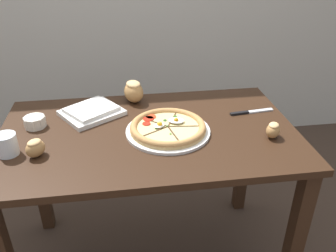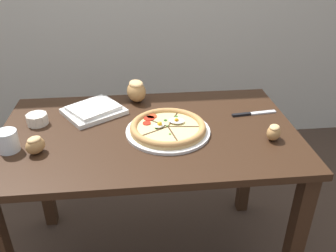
# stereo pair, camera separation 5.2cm
# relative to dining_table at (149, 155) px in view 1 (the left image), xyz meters

# --- Properties ---
(dining_table) EXTENTS (1.22, 0.74, 0.76)m
(dining_table) POSITION_rel_dining_table_xyz_m (0.00, 0.00, 0.00)
(dining_table) COLOR #331E11
(dining_table) RESTS_ON ground_plane
(pizza) EXTENTS (0.35, 0.35, 0.05)m
(pizza) POSITION_rel_dining_table_xyz_m (0.08, -0.03, 0.14)
(pizza) COLOR white
(pizza) RESTS_ON dining_table
(ramekin_bowl) EXTENTS (0.09, 0.09, 0.05)m
(ramekin_bowl) POSITION_rel_dining_table_xyz_m (-0.47, 0.10, 0.15)
(ramekin_bowl) COLOR silver
(ramekin_bowl) RESTS_ON dining_table
(napkin_folded) EXTENTS (0.31, 0.30, 0.04)m
(napkin_folded) POSITION_rel_dining_table_xyz_m (-0.24, 0.18, 0.14)
(napkin_folded) COLOR silver
(napkin_folded) RESTS_ON dining_table
(bread_piece_near) EXTENTS (0.09, 0.09, 0.07)m
(bread_piece_near) POSITION_rel_dining_table_xyz_m (-0.42, -0.13, 0.16)
(bread_piece_near) COLOR #B27F47
(bread_piece_near) RESTS_ON dining_table
(bread_piece_mid) EXTENTS (0.08, 0.09, 0.06)m
(bread_piece_mid) POSITION_rel_dining_table_xyz_m (0.49, -0.12, 0.16)
(bread_piece_mid) COLOR #B27F47
(bread_piece_mid) RESTS_ON dining_table
(bread_piece_far) EXTENTS (0.12, 0.14, 0.10)m
(bread_piece_far) POSITION_rel_dining_table_xyz_m (-0.04, 0.29, 0.18)
(bread_piece_far) COLOR #B27F47
(bread_piece_far) RESTS_ON dining_table
(knife_main) EXTENTS (0.21, 0.04, 0.01)m
(knife_main) POSITION_rel_dining_table_xyz_m (0.48, 0.09, 0.13)
(knife_main) COLOR silver
(knife_main) RESTS_ON dining_table
(water_glass) EXTENTS (0.08, 0.08, 0.08)m
(water_glass) POSITION_rel_dining_table_xyz_m (-0.53, -0.10, 0.16)
(water_glass) COLOR white
(water_glass) RESTS_ON dining_table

